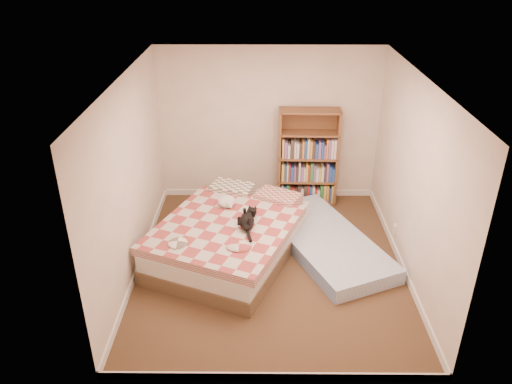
{
  "coord_description": "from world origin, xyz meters",
  "views": [
    {
      "loc": [
        -0.15,
        -5.54,
        3.92
      ],
      "look_at": [
        -0.19,
        0.3,
        0.92
      ],
      "focal_mm": 35.0,
      "sensor_mm": 36.0,
      "label": 1
    }
  ],
  "objects_px": {
    "bed": "(231,235)",
    "bookshelf": "(307,169)",
    "white_dog": "(227,201)",
    "floor_mattress": "(325,241)",
    "black_cat": "(247,220)"
  },
  "relations": [
    {
      "from": "bed",
      "to": "black_cat",
      "type": "xyz_separation_m",
      "value": [
        0.23,
        -0.16,
        0.34
      ]
    },
    {
      "from": "bed",
      "to": "white_dog",
      "type": "bearing_deg",
      "value": 122.35
    },
    {
      "from": "bookshelf",
      "to": "floor_mattress",
      "type": "relative_size",
      "value": 0.69
    },
    {
      "from": "black_cat",
      "to": "bed",
      "type": "bearing_deg",
      "value": 159.92
    },
    {
      "from": "bed",
      "to": "floor_mattress",
      "type": "xyz_separation_m",
      "value": [
        1.31,
        0.12,
        -0.17
      ]
    },
    {
      "from": "floor_mattress",
      "to": "bookshelf",
      "type": "bearing_deg",
      "value": 72.38
    },
    {
      "from": "bed",
      "to": "floor_mattress",
      "type": "height_order",
      "value": "bed"
    },
    {
      "from": "bed",
      "to": "floor_mattress",
      "type": "distance_m",
      "value": 1.33
    },
    {
      "from": "bed",
      "to": "bookshelf",
      "type": "relative_size",
      "value": 1.7
    },
    {
      "from": "floor_mattress",
      "to": "bed",
      "type": "bearing_deg",
      "value": 161.47
    },
    {
      "from": "black_cat",
      "to": "white_dog",
      "type": "relative_size",
      "value": 2.06
    },
    {
      "from": "bookshelf",
      "to": "black_cat",
      "type": "relative_size",
      "value": 2.16
    },
    {
      "from": "black_cat",
      "to": "bookshelf",
      "type": "bearing_deg",
      "value": 75.94
    },
    {
      "from": "white_dog",
      "to": "bed",
      "type": "bearing_deg",
      "value": -58.88
    },
    {
      "from": "bookshelf",
      "to": "black_cat",
      "type": "bearing_deg",
      "value": -117.19
    }
  ]
}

